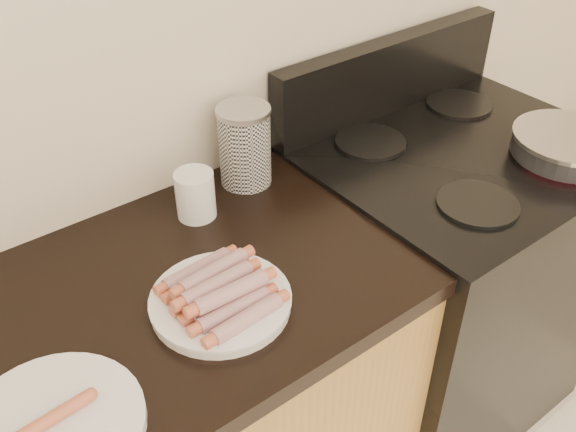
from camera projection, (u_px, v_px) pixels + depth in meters
wall_back at (89, 30)px, 1.19m from camera, size 4.00×0.04×2.60m
stove at (441, 284)px, 1.87m from camera, size 0.76×0.65×0.91m
stove_panel at (389, 75)px, 1.72m from camera, size 0.76×0.06×0.20m
burner_near_left at (478, 204)px, 1.40m from camera, size 0.18×0.18×0.01m
burner_near_right at (567, 155)px, 1.57m from camera, size 0.18×0.18×0.01m
burner_far_left at (370, 142)px, 1.62m from camera, size 0.18×0.18×0.01m
burner_far_right at (459, 104)px, 1.79m from camera, size 0.18×0.18×0.01m
frying_pan at (570, 145)px, 1.54m from camera, size 0.27×0.46×0.06m
main_plate at (221, 303)px, 1.17m from camera, size 0.29×0.29×0.02m
side_plate at (52, 428)px, 0.95m from camera, size 0.35×0.35×0.02m
hotdog_pile at (220, 290)px, 1.15m from camera, size 0.14×0.19×0.06m
plain_sausages at (49, 420)px, 0.94m from camera, size 0.14×0.03×0.02m
canister at (245, 146)px, 1.45m from camera, size 0.12×0.12×0.19m
mug at (195, 195)px, 1.37m from camera, size 0.09×0.09×0.11m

